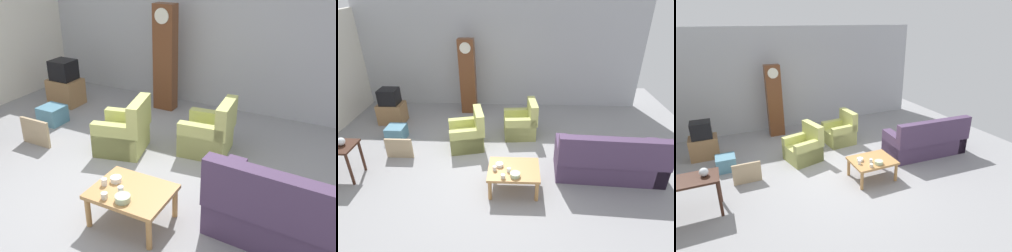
{
  "view_description": "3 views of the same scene",
  "coord_description": "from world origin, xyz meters",
  "views": [
    {
      "loc": [
        2.62,
        -3.65,
        3.06
      ],
      "look_at": [
        0.38,
        0.64,
        0.79
      ],
      "focal_mm": 39.97,
      "sensor_mm": 36.0,
      "label": 1
    },
    {
      "loc": [
        0.54,
        -4.86,
        3.64
      ],
      "look_at": [
        0.31,
        0.55,
        0.78
      ],
      "focal_mm": 30.31,
      "sensor_mm": 36.0,
      "label": 2
    },
    {
      "loc": [
        -2.41,
        -5.39,
        3.38
      ],
      "look_at": [
        0.41,
        0.74,
        0.83
      ],
      "focal_mm": 30.31,
      "sensor_mm": 36.0,
      "label": 3
    }
  ],
  "objects": [
    {
      "name": "storage_box_blue",
      "position": [
        -2.46,
        1.23,
        0.17
      ],
      "size": [
        0.44,
        0.44,
        0.34
      ],
      "primitive_type": "cube",
      "color": "teal",
      "rests_on": "ground_plane"
    },
    {
      "name": "glass_dome_cloche",
      "position": [
        -2.84,
        -0.31,
        0.82
      ],
      "size": [
        0.16,
        0.16,
        0.16
      ],
      "primitive_type": "sphere",
      "color": "silver",
      "rests_on": "console_table_dark"
    },
    {
      "name": "ground_plane",
      "position": [
        0.0,
        0.0,
        0.0
      ],
      "size": [
        10.4,
        10.4,
        0.0
      ],
      "primitive_type": "plane",
      "color": "gray"
    },
    {
      "name": "couch_floral",
      "position": [
        2.4,
        -0.08,
        0.35
      ],
      "size": [
        2.15,
        1.0,
        1.04
      ],
      "color": "#4C3856",
      "rests_on": "ground_plane"
    },
    {
      "name": "garage_door_wall",
      "position": [
        0.0,
        3.6,
        1.6
      ],
      "size": [
        8.4,
        0.16,
        3.2
      ],
      "primitive_type": "cube",
      "color": "#ADAFB5",
      "rests_on": "ground_plane"
    },
    {
      "name": "bowl_white_stacked",
      "position": [
        0.23,
        -0.48,
        0.49
      ],
      "size": [
        0.14,
        0.14,
        0.06
      ],
      "primitive_type": "cylinder",
      "color": "white",
      "rests_on": "coffee_table_wood"
    },
    {
      "name": "cup_cream_tall",
      "position": [
        0.32,
        -0.83,
        0.5
      ],
      "size": [
        0.08,
        0.08,
        0.08
      ],
      "primitive_type": "cylinder",
      "color": "beige",
      "rests_on": "coffee_table_wood"
    },
    {
      "name": "cup_white_porcelain",
      "position": [
        0.15,
        -0.61,
        0.5
      ],
      "size": [
        0.07,
        0.07,
        0.09
      ],
      "primitive_type": "cylinder",
      "color": "white",
      "rests_on": "coffee_table_wood"
    },
    {
      "name": "coffee_table_wood",
      "position": [
        0.5,
        -0.55,
        0.39
      ],
      "size": [
        0.96,
        0.76,
        0.46
      ],
      "color": "#B27F47",
      "rests_on": "ground_plane"
    },
    {
      "name": "grandfather_clock",
      "position": [
        -0.88,
        2.95,
        1.08
      ],
      "size": [
        0.44,
        0.3,
        2.16
      ],
      "color": "brown",
      "rests_on": "ground_plane"
    },
    {
      "name": "framed_picture_leaning",
      "position": [
        -2.07,
        0.41,
        0.24
      ],
      "size": [
        0.6,
        0.05,
        0.47
      ],
      "primitive_type": "cube",
      "color": "tan",
      "rests_on": "ground_plane"
    },
    {
      "name": "tv_stand_cabinet",
      "position": [
        -2.92,
        2.15,
        0.28
      ],
      "size": [
        0.68,
        0.52,
        0.56
      ],
      "primitive_type": "cube",
      "color": "#997047",
      "rests_on": "ground_plane"
    },
    {
      "name": "armchair_olive_near",
      "position": [
        -0.6,
        0.96,
        0.31
      ],
      "size": [
        0.95,
        0.93,
        0.92
      ],
      "color": "#B7BC66",
      "rests_on": "ground_plane"
    },
    {
      "name": "tv_crt",
      "position": [
        -2.92,
        2.15,
        0.77
      ],
      "size": [
        0.48,
        0.44,
        0.42
      ],
      "primitive_type": "cube",
      "color": "black",
      "rests_on": "tv_stand_cabinet"
    },
    {
      "name": "cup_blue_rimmed",
      "position": [
        0.42,
        -0.64,
        0.5
      ],
      "size": [
        0.07,
        0.07,
        0.08
      ],
      "primitive_type": "cylinder",
      "color": "silver",
      "rests_on": "coffee_table_wood"
    },
    {
      "name": "armchair_olive_far",
      "position": [
        0.66,
        1.56,
        0.31
      ],
      "size": [
        0.86,
        0.83,
        0.92
      ],
      "color": "#B7BC66",
      "rests_on": "ground_plane"
    },
    {
      "name": "console_table_dark",
      "position": [
        -3.25,
        -0.33,
        0.64
      ],
      "size": [
        1.3,
        0.56,
        0.74
      ],
      "color": "#381E14",
      "rests_on": "ground_plane"
    },
    {
      "name": "bowl_shallow_green",
      "position": [
        0.53,
        -0.78,
        0.5
      ],
      "size": [
        0.19,
        0.19,
        0.07
      ],
      "primitive_type": "cylinder",
      "color": "#B2C69E",
      "rests_on": "coffee_table_wood"
    }
  ]
}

